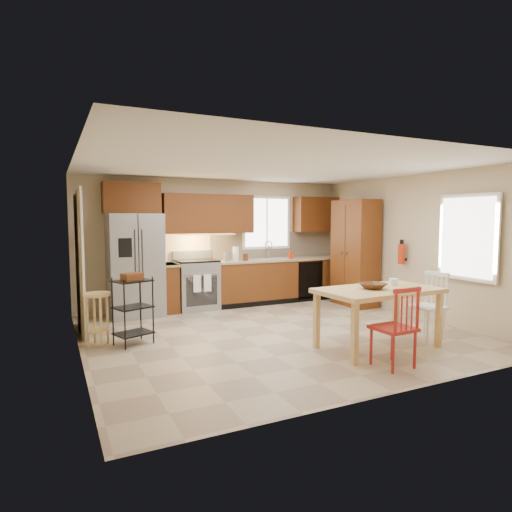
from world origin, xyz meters
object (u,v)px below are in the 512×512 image
at_px(soap_bottle, 291,254).
at_px(bar_stool, 98,319).
at_px(chair_white, 427,306).
at_px(table_bowl, 373,289).
at_px(utility_cart, 133,311).
at_px(dining_table, 378,319).
at_px(table_jar, 393,284).
at_px(fire_extinguisher, 401,254).
at_px(chair_red, 393,327).
at_px(pantry, 355,253).
at_px(refrigerator, 135,265).
at_px(range_stove, 197,285).

distance_m(soap_bottle, bar_stool, 4.33).
xyz_separation_m(chair_white, table_bowl, (-1.05, -0.05, 0.32)).
bearing_deg(utility_cart, dining_table, -48.52).
bearing_deg(table_jar, table_bowl, -167.47).
xyz_separation_m(dining_table, bar_stool, (-3.38, 1.75, -0.03)).
xyz_separation_m(fire_extinguisher, chair_red, (-2.10, -2.04, -0.62)).
xyz_separation_m(table_bowl, utility_cart, (-2.83, 1.59, -0.33)).
bearing_deg(pantry, fire_extinguisher, -79.22).
distance_m(fire_extinguisher, table_jar, 1.92).
distance_m(fire_extinguisher, chair_red, 2.99).
relative_size(pantry, bar_stool, 2.89).
xyz_separation_m(refrigerator, utility_cart, (-0.35, -1.77, -0.44)).
height_order(refrigerator, pantry, pantry).
distance_m(refrigerator, table_jar, 4.39).
distance_m(fire_extinguisher, dining_table, 2.34).
bearing_deg(bar_stool, chair_white, -42.45).
bearing_deg(soap_bottle, utility_cart, -153.66).
xyz_separation_m(range_stove, table_bowl, (1.33, -3.42, 0.34)).
distance_m(chair_white, bar_stool, 4.65).
relative_size(fire_extinguisher, table_jar, 2.49).
height_order(chair_red, chair_white, same).
distance_m(chair_white, table_bowl, 1.10).
relative_size(fire_extinguisher, chair_red, 0.38).
bearing_deg(utility_cart, range_stove, 30.60).
distance_m(dining_table, utility_cart, 3.33).
distance_m(pantry, chair_white, 2.53).
height_order(table_jar, bar_stool, table_jar).
bearing_deg(range_stove, table_jar, -61.77).
relative_size(range_stove, bar_stool, 1.27).
relative_size(range_stove, fire_extinguisher, 2.56).
xyz_separation_m(pantry, dining_table, (-1.55, -2.44, -0.65)).
bearing_deg(dining_table, table_jar, 13.51).
height_order(dining_table, table_bowl, table_bowl).
height_order(refrigerator, chair_white, refrigerator).
distance_m(fire_extinguisher, chair_white, 1.68).
relative_size(pantry, fire_extinguisher, 5.83).
xyz_separation_m(chair_white, bar_stool, (-4.33, 1.70, -0.11)).
height_order(chair_red, table_bowl, chair_red).
height_order(bar_stool, utility_cart, utility_cart).
bearing_deg(fire_extinguisher, refrigerator, 155.48).
height_order(chair_red, bar_stool, chair_red).
bearing_deg(table_bowl, dining_table, 0.00).
distance_m(table_jar, bar_stool, 4.11).
bearing_deg(chair_red, soap_bottle, 74.12).
relative_size(pantry, table_bowl, 6.38).
relative_size(chair_red, chair_white, 1.00).
bearing_deg(pantry, utility_cart, -169.27).
height_order(table_bowl, table_jar, table_jar).
relative_size(range_stove, pantry, 0.44).
relative_size(refrigerator, chair_white, 1.91).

